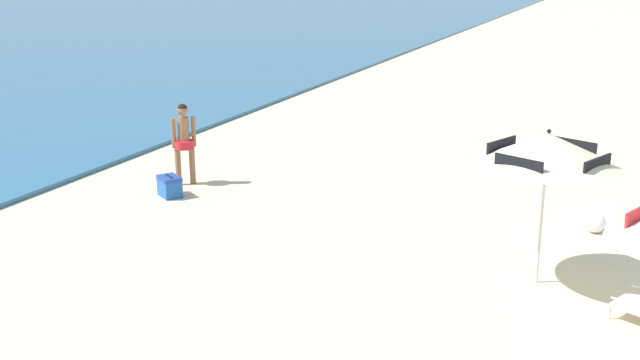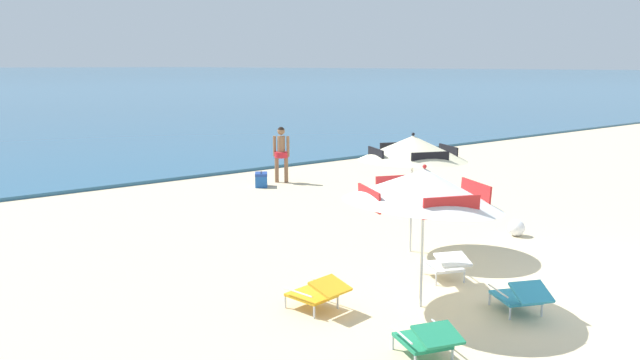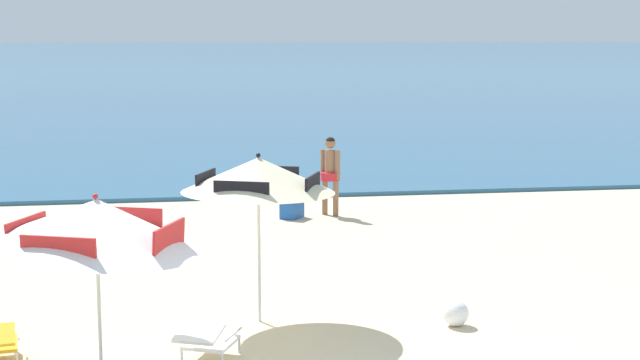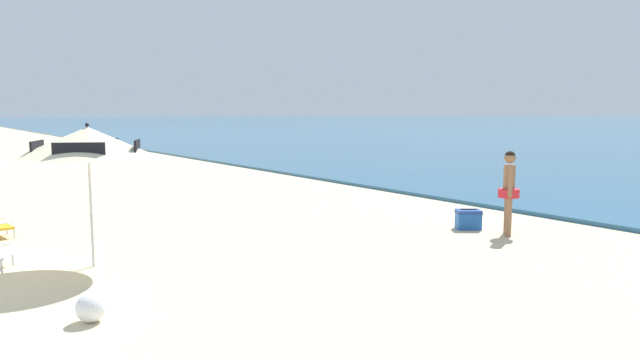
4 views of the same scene
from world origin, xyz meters
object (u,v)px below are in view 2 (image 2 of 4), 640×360
(lounge_chair_beside_umbrella, at_px, (521,296))
(beach_ball, at_px, (516,228))
(person_standing_near_shore, at_px, (281,150))
(lounge_chair_under_umbrella, at_px, (318,292))
(beach_umbrella_striped_main, at_px, (424,187))
(beach_umbrella_striped_second, at_px, (413,148))
(lounge_chair_spare_folded, at_px, (446,264))
(cooler_box, at_px, (261,180))
(lounge_chair_facing_sea, at_px, (428,339))

(lounge_chair_beside_umbrella, bearing_deg, beach_ball, 34.91)
(person_standing_near_shore, bearing_deg, lounge_chair_under_umbrella, -122.45)
(beach_umbrella_striped_main, distance_m, beach_ball, 4.88)
(beach_umbrella_striped_second, xyz_separation_m, beach_ball, (2.49, -0.61, -1.78))
(lounge_chair_spare_folded, bearing_deg, lounge_chair_under_umbrella, 172.73)
(lounge_chair_beside_umbrella, relative_size, person_standing_near_shore, 0.61)
(beach_umbrella_striped_second, bearing_deg, person_standing_near_shore, 73.06)
(cooler_box, bearing_deg, lounge_chair_facing_sea, -113.63)
(lounge_chair_facing_sea, relative_size, beach_ball, 2.88)
(beach_umbrella_striped_main, bearing_deg, beach_ball, 17.52)
(beach_umbrella_striped_second, xyz_separation_m, lounge_chair_facing_sea, (-3.13, -3.21, -1.67))
(person_standing_near_shore, distance_m, beach_ball, 7.93)
(beach_umbrella_striped_main, xyz_separation_m, lounge_chair_under_umbrella, (-1.25, 0.81, -1.49))
(lounge_chair_spare_folded, xyz_separation_m, cooler_box, (2.14, 8.60, -0.08))
(beach_ball, bearing_deg, beach_umbrella_striped_main, -162.48)
(beach_umbrella_striped_second, xyz_separation_m, lounge_chair_spare_folded, (-0.76, -1.50, -1.67))
(lounge_chair_under_umbrella, distance_m, beach_ball, 5.68)
(lounge_chair_beside_umbrella, relative_size, lounge_chair_facing_sea, 1.04)
(lounge_chair_spare_folded, bearing_deg, person_standing_near_shore, 71.26)
(lounge_chair_under_umbrella, bearing_deg, beach_umbrella_striped_second, 20.61)
(beach_umbrella_striped_main, height_order, lounge_chair_beside_umbrella, beach_umbrella_striped_main)
(lounge_chair_beside_umbrella, bearing_deg, beach_umbrella_striped_main, 129.28)
(lounge_chair_spare_folded, bearing_deg, beach_ball, 15.27)
(beach_umbrella_striped_main, height_order, beach_ball, beach_umbrella_striped_main)
(lounge_chair_facing_sea, distance_m, lounge_chair_spare_folded, 2.92)
(lounge_chair_under_umbrella, height_order, person_standing_near_shore, person_standing_near_shore)
(lounge_chair_facing_sea, bearing_deg, lounge_chair_spare_folded, 35.84)
(cooler_box, bearing_deg, beach_umbrella_striped_main, -109.89)
(lounge_chair_facing_sea, xyz_separation_m, cooler_box, (4.51, 10.31, -0.08))
(beach_umbrella_striped_main, height_order, lounge_chair_spare_folded, beach_umbrella_striped_main)
(lounge_chair_beside_umbrella, xyz_separation_m, lounge_chair_spare_folded, (0.28, 1.57, 0.00))
(lounge_chair_under_umbrella, distance_m, cooler_box, 9.45)
(beach_umbrella_striped_second, height_order, cooler_box, beach_umbrella_striped_second)
(lounge_chair_beside_umbrella, distance_m, lounge_chair_spare_folded, 1.60)
(beach_umbrella_striped_second, height_order, lounge_chair_facing_sea, beach_umbrella_striped_second)
(lounge_chair_facing_sea, height_order, beach_ball, lounge_chair_facing_sea)
(person_standing_near_shore, bearing_deg, lounge_chair_facing_sea, -117.02)
(lounge_chair_facing_sea, bearing_deg, cooler_box, 66.37)
(lounge_chair_under_umbrella, bearing_deg, lounge_chair_spare_folded, -7.27)
(person_standing_near_shore, height_order, beach_ball, person_standing_near_shore)
(beach_umbrella_striped_second, distance_m, lounge_chair_under_umbrella, 3.77)
(lounge_chair_under_umbrella, relative_size, lounge_chair_beside_umbrella, 0.92)
(lounge_chair_facing_sea, bearing_deg, beach_umbrella_striped_main, 44.81)
(lounge_chair_facing_sea, distance_m, person_standing_near_shore, 11.79)
(beach_umbrella_striped_main, relative_size, lounge_chair_under_umbrella, 2.73)
(lounge_chair_under_umbrella, xyz_separation_m, lounge_chair_spare_folded, (2.41, -0.31, 0.00))
(beach_umbrella_striped_main, distance_m, beach_umbrella_striped_second, 2.77)
(beach_umbrella_striped_second, height_order, person_standing_near_shore, beach_umbrella_striped_second)
(beach_umbrella_striped_second, distance_m, lounge_chair_spare_folded, 2.37)
(lounge_chair_spare_folded, bearing_deg, lounge_chair_facing_sea, -144.16)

